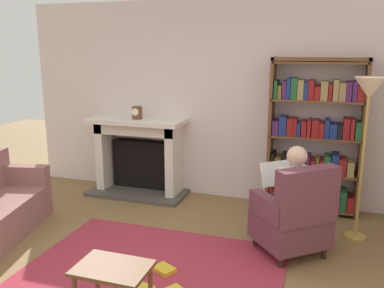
{
  "coord_description": "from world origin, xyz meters",
  "views": [
    {
      "loc": [
        1.44,
        -2.89,
        2.06
      ],
      "look_at": [
        0.1,
        1.2,
        1.05
      ],
      "focal_mm": 38.28,
      "sensor_mm": 36.0,
      "label": 1
    }
  ],
  "objects_px": {
    "mantel_clock": "(137,113)",
    "armchair_reading": "(294,216)",
    "side_table": "(113,275)",
    "floor_lamp": "(368,103)",
    "seated_reader": "(289,194)",
    "fireplace": "(140,153)",
    "bookshelf": "(315,138)"
  },
  "relations": [
    {
      "from": "seated_reader",
      "to": "side_table",
      "type": "relative_size",
      "value": 2.04
    },
    {
      "from": "bookshelf",
      "to": "seated_reader",
      "type": "bearing_deg",
      "value": -99.38
    },
    {
      "from": "mantel_clock",
      "to": "armchair_reading",
      "type": "distance_m",
      "value": 2.64
    },
    {
      "from": "fireplace",
      "to": "mantel_clock",
      "type": "xyz_separation_m",
      "value": [
        0.02,
        -0.1,
        0.61
      ]
    },
    {
      "from": "side_table",
      "to": "floor_lamp",
      "type": "xyz_separation_m",
      "value": [
        1.85,
        2.09,
        1.12
      ]
    },
    {
      "from": "seated_reader",
      "to": "floor_lamp",
      "type": "height_order",
      "value": "floor_lamp"
    },
    {
      "from": "fireplace",
      "to": "mantel_clock",
      "type": "height_order",
      "value": "mantel_clock"
    },
    {
      "from": "bookshelf",
      "to": "armchair_reading",
      "type": "bearing_deg",
      "value": -95.37
    },
    {
      "from": "bookshelf",
      "to": "armchair_reading",
      "type": "height_order",
      "value": "bookshelf"
    },
    {
      "from": "side_table",
      "to": "seated_reader",
      "type": "bearing_deg",
      "value": 53.98
    },
    {
      "from": "mantel_clock",
      "to": "floor_lamp",
      "type": "xyz_separation_m",
      "value": [
        2.89,
        -0.54,
        0.32
      ]
    },
    {
      "from": "mantel_clock",
      "to": "floor_lamp",
      "type": "bearing_deg",
      "value": -10.51
    },
    {
      "from": "fireplace",
      "to": "mantel_clock",
      "type": "relative_size",
      "value": 7.97
    },
    {
      "from": "mantel_clock",
      "to": "seated_reader",
      "type": "distance_m",
      "value": 2.49
    },
    {
      "from": "floor_lamp",
      "to": "side_table",
      "type": "bearing_deg",
      "value": -131.52
    },
    {
      "from": "armchair_reading",
      "to": "mantel_clock",
      "type": "bearing_deg",
      "value": -67.41
    },
    {
      "from": "mantel_clock",
      "to": "bookshelf",
      "type": "xyz_separation_m",
      "value": [
        2.37,
        0.14,
        -0.23
      ]
    },
    {
      "from": "fireplace",
      "to": "floor_lamp",
      "type": "xyz_separation_m",
      "value": [
        2.91,
        -0.64,
        0.92
      ]
    },
    {
      "from": "floor_lamp",
      "to": "armchair_reading",
      "type": "bearing_deg",
      "value": -136.11
    },
    {
      "from": "side_table",
      "to": "armchair_reading",
      "type": "bearing_deg",
      "value": 50.57
    },
    {
      "from": "bookshelf",
      "to": "seated_reader",
      "type": "xyz_separation_m",
      "value": [
        -0.2,
        -1.19,
        -0.34
      ]
    },
    {
      "from": "mantel_clock",
      "to": "side_table",
      "type": "distance_m",
      "value": 2.94
    },
    {
      "from": "side_table",
      "to": "fireplace",
      "type": "bearing_deg",
      "value": 111.17
    },
    {
      "from": "fireplace",
      "to": "bookshelf",
      "type": "height_order",
      "value": "bookshelf"
    },
    {
      "from": "mantel_clock",
      "to": "side_table",
      "type": "height_order",
      "value": "mantel_clock"
    },
    {
      "from": "bookshelf",
      "to": "armchair_reading",
      "type": "xyz_separation_m",
      "value": [
        -0.12,
        -1.28,
        -0.54
      ]
    },
    {
      "from": "seated_reader",
      "to": "side_table",
      "type": "height_order",
      "value": "seated_reader"
    },
    {
      "from": "bookshelf",
      "to": "side_table",
      "type": "xyz_separation_m",
      "value": [
        -1.34,
        -2.76,
        -0.57
      ]
    },
    {
      "from": "bookshelf",
      "to": "floor_lamp",
      "type": "bearing_deg",
      "value": -52.66
    },
    {
      "from": "armchair_reading",
      "to": "seated_reader",
      "type": "relative_size",
      "value": 0.85
    },
    {
      "from": "bookshelf",
      "to": "fireplace",
      "type": "bearing_deg",
      "value": -179.16
    },
    {
      "from": "armchair_reading",
      "to": "floor_lamp",
      "type": "distance_m",
      "value": 1.39
    }
  ]
}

